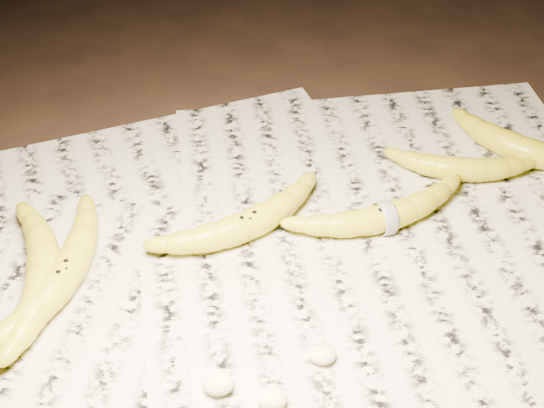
{
  "coord_description": "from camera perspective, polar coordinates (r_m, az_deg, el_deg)",
  "views": [
    {
      "loc": [
        -0.07,
        -0.65,
        0.65
      ],
      "look_at": [
        -0.02,
        0.02,
        0.05
      ],
      "focal_mm": 50.0,
      "sensor_mm": 36.0,
      "label": 1
    }
  ],
  "objects": [
    {
      "name": "ground",
      "position": [
        0.92,
        1.17,
        -3.12
      ],
      "size": [
        3.0,
        3.0,
        0.0
      ],
      "primitive_type": "plane",
      "color": "black",
      "rests_on": "ground"
    },
    {
      "name": "banana_upper_a",
      "position": [
        1.02,
        14.18,
        2.72
      ],
      "size": [
        0.18,
        0.08,
        0.03
      ],
      "primitive_type": null,
      "rotation": [
        0.0,
        0.0,
        -0.18
      ],
      "color": "gold",
      "rests_on": "newspaper_patch"
    },
    {
      "name": "banana_upper_b",
      "position": [
        1.08,
        18.22,
        4.12
      ],
      "size": [
        0.18,
        0.17,
        0.04
      ],
      "primitive_type": null,
      "rotation": [
        0.0,
        0.0,
        -0.69
      ],
      "color": "gold",
      "rests_on": "newspaper_patch"
    },
    {
      "name": "banana_left_b",
      "position": [
        0.89,
        -16.86,
        -4.85
      ],
      "size": [
        0.08,
        0.21,
        0.04
      ],
      "primitive_type": null,
      "rotation": [
        0.0,
        0.0,
        1.65
      ],
      "color": "gold",
      "rests_on": "newspaper_patch"
    },
    {
      "name": "banana_taped",
      "position": [
        0.93,
        8.52,
        -0.83
      ],
      "size": [
        0.22,
        0.11,
        0.04
      ],
      "primitive_type": null,
      "rotation": [
        0.0,
        0.0,
        0.28
      ],
      "color": "gold",
      "rests_on": "newspaper_patch"
    },
    {
      "name": "flesh_chunk_a",
      "position": [
        0.77,
        -4.07,
        -13.17
      ],
      "size": [
        0.03,
        0.03,
        0.02
      ],
      "primitive_type": "ellipsoid",
      "color": "#FFF7C5",
      "rests_on": "newspaper_patch"
    },
    {
      "name": "flesh_chunk_c",
      "position": [
        0.79,
        3.86,
        -11.08
      ],
      "size": [
        0.03,
        0.02,
        0.02
      ],
      "primitive_type": "ellipsoid",
      "color": "#FFF7C5",
      "rests_on": "newspaper_patch"
    },
    {
      "name": "flesh_chunk_b",
      "position": [
        0.76,
        0.03,
        -14.29
      ],
      "size": [
        0.03,
        0.03,
        0.02
      ],
      "primitive_type": "ellipsoid",
      "color": "#FFF7C5",
      "rests_on": "newspaper_patch"
    },
    {
      "name": "banana_left_a",
      "position": [
        0.88,
        -15.49,
        -5.2
      ],
      "size": [
        0.14,
        0.23,
        0.04
      ],
      "primitive_type": null,
      "rotation": [
        0.0,
        0.0,
        1.2
      ],
      "color": "gold",
      "rests_on": "newspaper_patch"
    },
    {
      "name": "measuring_tape",
      "position": [
        0.93,
        8.52,
        -0.83
      ],
      "size": [
        0.02,
        0.04,
        0.05
      ],
      "primitive_type": "torus",
      "rotation": [
        0.0,
        1.57,
        0.28
      ],
      "color": "white",
      "rests_on": "newspaper_patch"
    },
    {
      "name": "newspaper_patch",
      "position": [
        0.89,
        0.57,
        -4.32
      ],
      "size": [
        0.9,
        0.7,
        0.01
      ],
      "primitive_type": "cube",
      "color": "beige",
      "rests_on": "ground"
    },
    {
      "name": "banana_center",
      "position": [
        0.91,
        -1.87,
        -1.41
      ],
      "size": [
        0.21,
        0.15,
        0.04
      ],
      "primitive_type": null,
      "rotation": [
        0.0,
        0.0,
        0.49
      ],
      "color": "gold",
      "rests_on": "newspaper_patch"
    }
  ]
}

